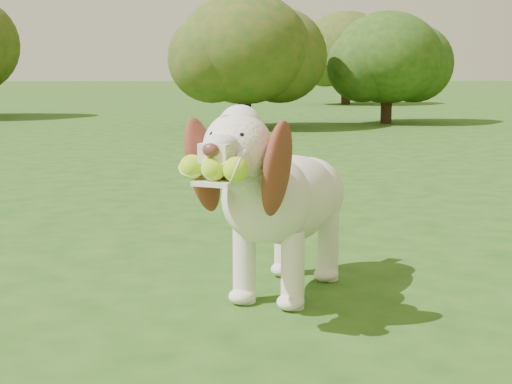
{
  "coord_description": "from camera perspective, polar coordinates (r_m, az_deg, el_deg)",
  "views": [
    {
      "loc": [
        -0.78,
        -2.73,
        0.83
      ],
      "look_at": [
        -0.7,
        -0.2,
        0.42
      ],
      "focal_mm": 55.0,
      "sensor_mm": 36.0,
      "label": 1
    }
  ],
  "objects": [
    {
      "name": "ground",
      "position": [
        2.96,
        13.61,
        -7.29
      ],
      "size": [
        80.0,
        80.0,
        0.0
      ],
      "primitive_type": "plane",
      "color": "#204A15",
      "rests_on": "ground"
    },
    {
      "name": "dog",
      "position": [
        2.78,
        1.76,
        -0.13
      ],
      "size": [
        0.67,
        1.04,
        0.71
      ],
      "rotation": [
        0.0,
        0.0,
        -0.43
      ],
      "color": "white",
      "rests_on": "ground"
    },
    {
      "name": "shrub_i",
      "position": [
        17.04,
        6.6,
        10.25
      ],
      "size": [
        1.9,
        1.9,
        1.97
      ],
      "color": "#382314",
      "rests_on": "ground"
    },
    {
      "name": "shrub_c",
      "position": [
        11.49,
        9.55,
        9.63
      ],
      "size": [
        1.54,
        1.54,
        1.6
      ],
      "color": "#382314",
      "rests_on": "ground"
    },
    {
      "name": "shrub_b",
      "position": [
        10.4,
        -0.85,
        10.41
      ],
      "size": [
        1.72,
        1.72,
        1.78
      ],
      "color": "#382314",
      "rests_on": "ground"
    }
  ]
}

